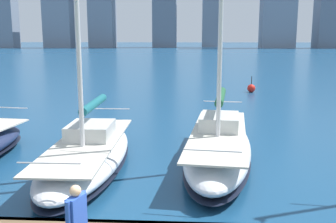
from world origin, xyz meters
The scene contains 4 objects.
sailboat_forest centered at (-2.10, -7.58, 0.72)m, with size 3.49×9.43×12.05m.
sailboat_teal centered at (2.72, -6.58, 0.63)m, with size 2.70×8.69×10.34m.
person_blue_shirt centered at (1.05, 0.48, 1.56)m, with size 0.31×0.56×1.59m.
channel_buoy centered at (-6.30, -27.29, 0.36)m, with size 0.70×0.70×1.40m.
Camera 1 is at (-1.01, 7.09, 4.84)m, focal length 42.00 mm.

